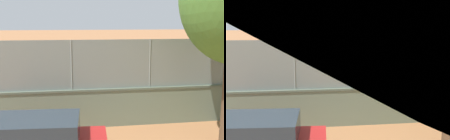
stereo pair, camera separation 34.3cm
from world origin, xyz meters
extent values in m
plane|color=#A36B42|center=(0.00, 0.00, 0.00)|extent=(260.00, 260.00, 0.00)
cube|color=slate|center=(1.18, 9.22, 0.74)|extent=(22.05, 1.07, 1.47)
cube|color=#556151|center=(1.18, 9.22, 1.51)|extent=(22.05, 1.13, 0.08)
cube|color=gray|center=(1.18, 9.22, 2.51)|extent=(21.60, 0.83, 1.92)
cylinder|color=gray|center=(-3.45, 9.39, 2.51)|extent=(0.07, 0.07, 1.92)
cylinder|color=gray|center=(-0.36, 9.28, 2.51)|extent=(0.07, 0.07, 1.92)
cylinder|color=gray|center=(2.72, 9.16, 2.51)|extent=(0.07, 0.07, 1.92)
cylinder|color=black|center=(-0.88, 1.86, 0.36)|extent=(0.21, 0.21, 0.72)
cylinder|color=black|center=(-0.75, 2.02, 0.36)|extent=(0.21, 0.21, 0.72)
cylinder|color=#3372B2|center=(-0.81, 1.94, 0.99)|extent=(0.48, 0.48, 0.54)
cylinder|color=tan|center=(-0.95, 1.69, 1.10)|extent=(0.46, 0.39, 0.16)
cylinder|color=tan|center=(-0.41, 1.98, 1.10)|extent=(0.46, 0.39, 0.16)
sphere|color=tan|center=(-0.81, 1.94, 1.36)|extent=(0.20, 0.20, 0.20)
cylinder|color=red|center=(-0.81, 1.94, 1.45)|extent=(0.30, 0.30, 0.05)
cylinder|color=black|center=(-0.26, 1.86, 1.10)|extent=(0.26, 0.21, 0.04)
ellipsoid|color=#333338|center=(-0.09, 1.73, 1.10)|extent=(0.25, 0.21, 0.24)
cylinder|color=navy|center=(0.56, -0.96, 0.38)|extent=(0.17, 0.17, 0.76)
cylinder|color=navy|center=(0.54, -0.76, 0.38)|extent=(0.17, 0.17, 0.76)
cylinder|color=#3372B2|center=(0.55, -0.86, 1.04)|extent=(0.38, 0.38, 0.56)
cylinder|color=brown|center=(0.64, -1.14, 1.15)|extent=(0.54, 0.16, 0.16)
cylinder|color=brown|center=(0.81, -0.53, 1.15)|extent=(0.54, 0.16, 0.16)
sphere|color=brown|center=(0.55, -0.86, 1.43)|extent=(0.21, 0.21, 0.21)
cylinder|color=black|center=(0.55, -0.86, 1.52)|extent=(0.25, 0.25, 0.05)
cylinder|color=black|center=(0.99, -0.50, 1.15)|extent=(0.30, 0.08, 0.04)
ellipsoid|color=#333338|center=(1.20, -0.48, 1.15)|extent=(0.30, 0.07, 0.24)
sphere|color=yellow|center=(-1.50, 3.93, 1.03)|extent=(0.08, 0.08, 0.08)
cube|color=#28333D|center=(3.93, 12.38, 1.31)|extent=(2.64, 1.75, 0.61)
camera|label=1|loc=(3.10, 19.58, 4.13)|focal=43.94mm
camera|label=2|loc=(2.76, 19.64, 4.13)|focal=43.94mm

